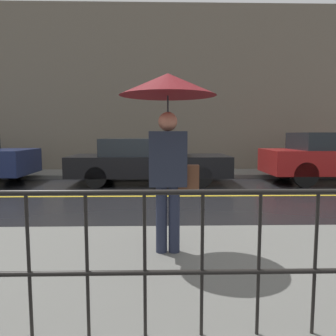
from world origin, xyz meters
TOP-DOWN VIEW (x-y plane):
  - ground_plane at (0.00, 0.00)m, footprint 80.00×80.00m
  - sidewalk_near at (0.00, -4.51)m, footprint 28.00×2.94m
  - sidewalk_far at (0.00, 4.00)m, footprint 28.00×1.94m
  - lane_marking at (0.00, 0.00)m, footprint 25.20×0.12m
  - building_storefront at (0.00, 5.12)m, footprint 28.00×0.30m
  - railing_foreground at (-0.00, -5.73)m, footprint 12.00×0.04m
  - pedestrian at (0.20, -4.12)m, footprint 1.09×1.09m
  - car_black at (-0.27, 2.08)m, footprint 4.77×1.83m

SIDE VIEW (x-z plane):
  - ground_plane at x=0.00m, z-range 0.00..0.00m
  - lane_marking at x=0.00m, z-range 0.00..0.01m
  - sidewalk_near at x=0.00m, z-range 0.00..0.13m
  - sidewalk_far at x=0.00m, z-range 0.00..0.13m
  - car_black at x=-0.27m, z-range 0.02..1.39m
  - railing_foreground at x=0.00m, z-range 0.26..1.28m
  - pedestrian at x=0.20m, z-range 0.76..2.82m
  - building_storefront at x=0.00m, z-range 0.00..6.42m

